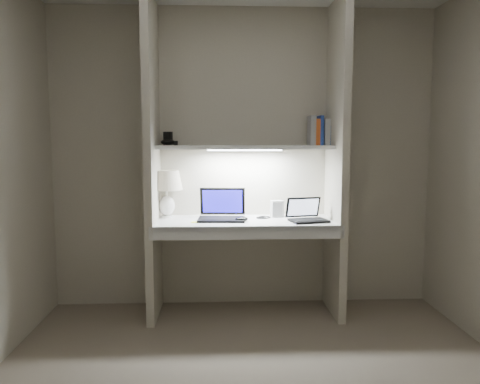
{
  "coord_description": "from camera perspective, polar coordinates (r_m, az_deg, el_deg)",
  "views": [
    {
      "loc": [
        -0.21,
        -2.46,
        1.4
      ],
      "look_at": [
        -0.05,
        1.05,
        1.02
      ],
      "focal_mm": 35.0,
      "sensor_mm": 36.0,
      "label": 1
    }
  ],
  "objects": [
    {
      "name": "desk_apron",
      "position": [
        3.5,
        0.89,
        -4.97
      ],
      "size": [
        1.46,
        0.03,
        0.1
      ],
      "primitive_type": "cube",
      "color": "silver",
      "rests_on": "desk"
    },
    {
      "name": "speaker",
      "position": [
        3.9,
        4.52,
        -2.05
      ],
      "size": [
        0.11,
        0.09,
        0.14
      ],
      "primitive_type": "cube",
      "rotation": [
        0.0,
        0.0,
        0.21
      ],
      "color": "silver",
      "rests_on": "desk"
    },
    {
      "name": "strip_light",
      "position": [
        3.79,
        0.57,
        5.15
      ],
      "size": [
        0.6,
        0.04,
        0.02
      ],
      "primitive_type": "cube",
      "color": "white",
      "rests_on": "shelf"
    },
    {
      "name": "back_wall",
      "position": [
        3.97,
        0.42,
        4.07
      ],
      "size": [
        3.2,
        0.01,
        2.5
      ],
      "primitive_type": "cube",
      "color": "beige",
      "rests_on": "floor"
    },
    {
      "name": "shelf_box",
      "position": [
        3.91,
        -8.77,
        6.46
      ],
      "size": [
        0.07,
        0.06,
        0.11
      ],
      "primitive_type": "cube",
      "rotation": [
        0.0,
        0.0,
        -0.3
      ],
      "color": "black",
      "rests_on": "shelf"
    },
    {
      "name": "laptop_main",
      "position": [
        3.79,
        -2.21,
        -2.49
      ],
      "size": [
        0.39,
        0.34,
        0.25
      ],
      "rotation": [
        0.0,
        0.0,
        -0.06
      ],
      "color": "black",
      "rests_on": "desk"
    },
    {
      "name": "sticky_note",
      "position": [
        3.66,
        -5.45,
        -3.68
      ],
      "size": [
        0.08,
        0.08,
        0.0
      ],
      "primitive_type": "cube",
      "rotation": [
        0.0,
        0.0,
        -0.25
      ],
      "color": "yellow",
      "rests_on": "desk"
    },
    {
      "name": "shelf_gadget",
      "position": [
        3.8,
        -8.79,
        6.02
      ],
      "size": [
        0.13,
        0.11,
        0.05
      ],
      "primitive_type": "ellipsoid",
      "rotation": [
        0.0,
        0.0,
        0.3
      ],
      "color": "black",
      "rests_on": "shelf"
    },
    {
      "name": "table_lamp",
      "position": [
        3.89,
        -8.95,
        0.75
      ],
      "size": [
        0.27,
        0.27,
        0.39
      ],
      "color": "white",
      "rests_on": "desk"
    },
    {
      "name": "cable_coil",
      "position": [
        3.86,
        3.0,
        -3.08
      ],
      "size": [
        0.12,
        0.12,
        0.01
      ],
      "primitive_type": "torus",
      "rotation": [
        0.0,
        0.0,
        -0.27
      ],
      "color": "black",
      "rests_on": "desk"
    },
    {
      "name": "book_row",
      "position": [
        3.95,
        10.0,
        7.29
      ],
      "size": [
        0.23,
        0.16,
        0.24
      ],
      "color": "silver",
      "rests_on": "shelf"
    },
    {
      "name": "desk",
      "position": [
        3.75,
        0.65,
        -3.75
      ],
      "size": [
        1.4,
        0.55,
        0.04
      ],
      "primitive_type": "cube",
      "color": "white",
      "rests_on": "alcove_panel_left"
    },
    {
      "name": "alcove_panel_right",
      "position": [
        3.81,
        11.72,
        3.85
      ],
      "size": [
        0.06,
        0.55,
        2.5
      ],
      "primitive_type": "cube",
      "color": "beige",
      "rests_on": "floor"
    },
    {
      "name": "mouse",
      "position": [
        3.68,
        0.19,
        -3.34
      ],
      "size": [
        0.12,
        0.09,
        0.04
      ],
      "primitive_type": "ellipsoid",
      "rotation": [
        0.0,
        0.0,
        0.28
      ],
      "color": "black",
      "rests_on": "desk"
    },
    {
      "name": "shelf",
      "position": [
        3.79,
        0.57,
        5.48
      ],
      "size": [
        1.4,
        0.36,
        0.03
      ],
      "primitive_type": "cube",
      "color": "silver",
      "rests_on": "back_wall"
    },
    {
      "name": "alcove_panel_left",
      "position": [
        3.72,
        -10.65,
        3.82
      ],
      "size": [
        0.06,
        0.55,
        2.5
      ],
      "primitive_type": "cube",
      "color": "beige",
      "rests_on": "floor"
    },
    {
      "name": "laptop_netbook",
      "position": [
        3.74,
        8.13,
        -2.87
      ],
      "size": [
        0.33,
        0.3,
        0.18
      ],
      "rotation": [
        0.0,
        0.0,
        0.21
      ],
      "color": "black",
      "rests_on": "desk"
    }
  ]
}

